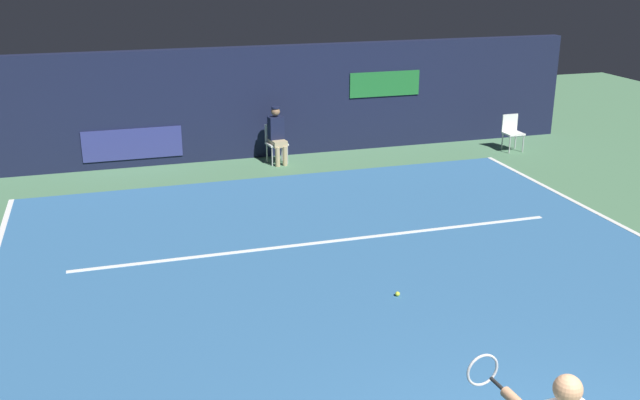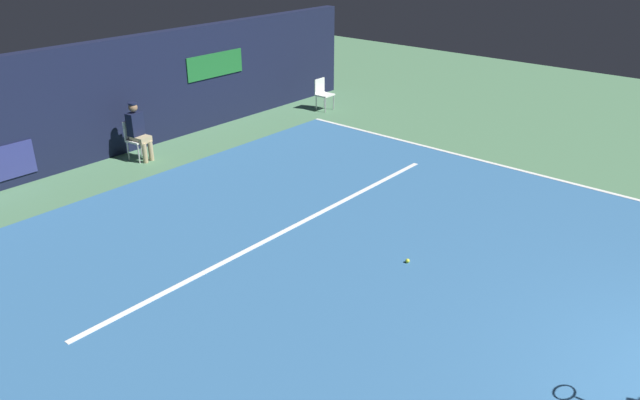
# 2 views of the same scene
# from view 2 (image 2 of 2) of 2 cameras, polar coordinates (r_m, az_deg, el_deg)

# --- Properties ---
(ground_plane) EXTENTS (32.25, 32.25, 0.00)m
(ground_plane) POSITION_cam_2_polar(r_m,az_deg,el_deg) (9.53, 6.37, -6.58)
(ground_plane) COLOR #4C7A56
(court_surface) EXTENTS (10.69, 12.02, 0.01)m
(court_surface) POSITION_cam_2_polar(r_m,az_deg,el_deg) (9.53, 6.37, -6.55)
(court_surface) COLOR #336699
(court_surface) RESTS_ON ground
(line_sideline_left) EXTENTS (0.10, 12.02, 0.01)m
(line_sideline_left) POSITION_cam_2_polar(r_m,az_deg,el_deg) (13.83, 18.92, 2.51)
(line_sideline_left) COLOR white
(line_sideline_left) RESTS_ON court_surface
(line_service) EXTENTS (8.34, 0.10, 0.01)m
(line_service) POSITION_cam_2_polar(r_m,az_deg,el_deg) (10.67, -2.97, -2.74)
(line_service) COLOR white
(line_service) RESTS_ON court_surface
(back_wall) EXTENTS (16.18, 0.33, 2.60)m
(back_wall) POSITION_cam_2_polar(r_m,az_deg,el_deg) (14.51, -20.03, 8.73)
(back_wall) COLOR #141933
(back_wall) RESTS_ON ground
(line_judge_on_chair) EXTENTS (0.49, 0.57, 1.32)m
(line_judge_on_chair) POSITION_cam_2_polar(r_m,az_deg,el_deg) (14.21, -16.79, 6.27)
(line_judge_on_chair) COLOR white
(line_judge_on_chair) RESTS_ON ground
(courtside_chair_near) EXTENTS (0.45, 0.42, 0.88)m
(courtside_chair_near) POSITION_cam_2_polar(r_m,az_deg,el_deg) (17.57, 0.27, 10.11)
(courtside_chair_near) COLOR white
(courtside_chair_near) RESTS_ON ground
(tennis_ball) EXTENTS (0.07, 0.07, 0.07)m
(tennis_ball) POSITION_cam_2_polar(r_m,az_deg,el_deg) (9.73, 8.24, -5.68)
(tennis_ball) COLOR #CCE033
(tennis_ball) RESTS_ON court_surface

